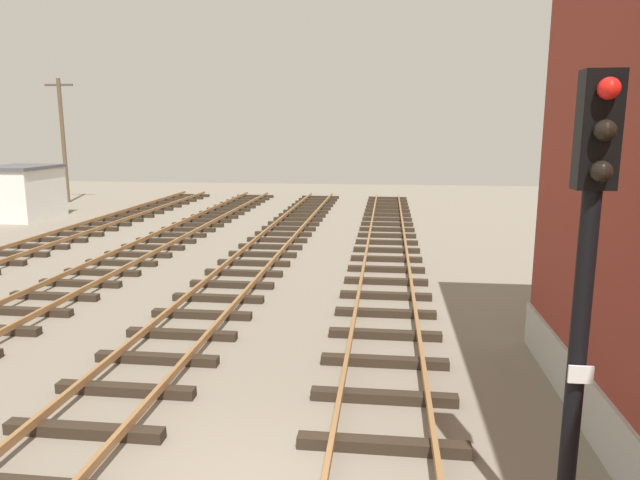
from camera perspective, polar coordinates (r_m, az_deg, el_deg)
name	(u,v)px	position (r m, az deg, el deg)	size (l,w,h in m)	color
signal_mast	(586,271)	(6.10, 25.04, -2.85)	(0.36, 0.40, 5.12)	black
control_hut	(22,192)	(33.36, -27.66, 4.25)	(3.00, 3.80, 2.76)	silver
utility_pole_far	(63,138)	(39.74, -24.31, 9.25)	(1.80, 0.24, 7.68)	brown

